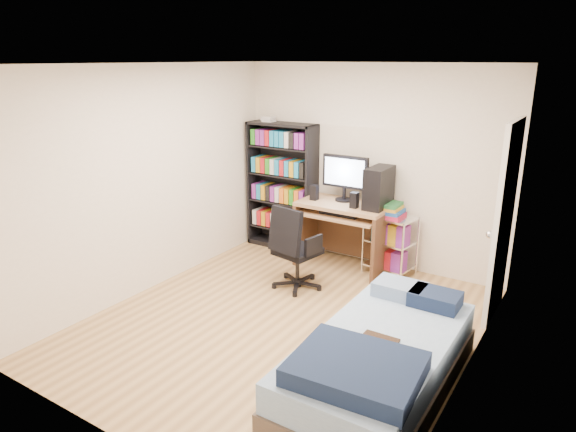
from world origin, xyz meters
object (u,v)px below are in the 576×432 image
Objects in this scene: media_shelf at (282,185)px; computer_desk at (354,210)px; office_chair at (295,262)px; bed at (379,362)px.

computer_desk is at bearing -7.42° from media_shelf.
computer_desk is 1.43× the size of office_chair.
bed is (1.28, -2.19, -0.50)m from computer_desk.
media_shelf reaches higher than bed.
media_shelf is at bearing 139.63° from office_chair.
media_shelf is 1.18m from computer_desk.
computer_desk is 2.59m from bed.
media_shelf reaches higher than office_chair.
bed is (2.44, -2.34, -0.63)m from media_shelf.
media_shelf is 1.83× the size of office_chair.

